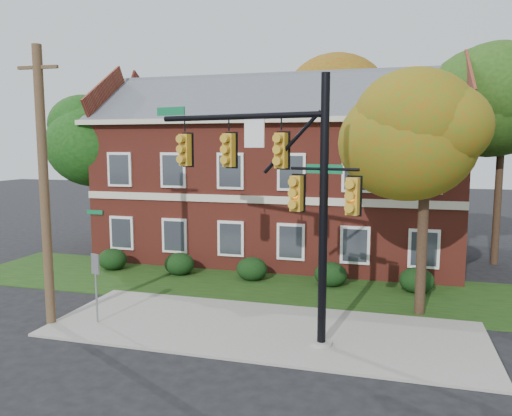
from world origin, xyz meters
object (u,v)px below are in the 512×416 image
(apartment_building, at_px, (279,164))
(tree_far_rear, at_px, (325,102))
(utility_pole, at_px, (44,187))
(hedge_far_left, at_px, (113,259))
(hedge_left, at_px, (179,264))
(tree_left_rear, at_px, (106,133))
(traffic_signal, at_px, (279,180))
(hedge_center, at_px, (252,269))
(tree_right_rear, at_px, (512,101))
(sign_post, at_px, (96,277))
(hedge_right, at_px, (331,274))
(tree_near_right, at_px, (434,125))
(hedge_far_right, at_px, (417,280))

(apartment_building, xyz_separation_m, tree_far_rear, (1.34, 7.84, 3.86))
(apartment_building, distance_m, utility_pole, 13.32)
(hedge_far_left, relative_size, hedge_left, 1.00)
(hedge_left, relative_size, tree_left_rear, 0.16)
(tree_left_rear, relative_size, traffic_signal, 1.11)
(hedge_center, relative_size, tree_far_rear, 0.12)
(apartment_building, xyz_separation_m, tree_right_rear, (11.31, 0.86, 3.13))
(hedge_far_left, bearing_deg, sign_post, -62.29)
(hedge_left, bearing_deg, hedge_right, 0.00)
(hedge_left, relative_size, tree_near_right, 0.16)
(hedge_right, height_order, tree_far_rear, tree_far_rear)
(hedge_far_left, distance_m, tree_left_rear, 7.90)
(hedge_center, height_order, tree_left_rear, tree_left_rear)
(tree_far_rear, bearing_deg, hedge_far_right, -66.63)
(tree_right_rear, height_order, utility_pole, tree_right_rear)
(hedge_right, height_order, hedge_far_right, same)
(tree_near_right, relative_size, utility_pole, 0.94)
(traffic_signal, bearing_deg, tree_right_rear, 68.44)
(hedge_far_left, xyz_separation_m, traffic_signal, (9.65, -6.22, 4.45))
(hedge_center, relative_size, traffic_signal, 0.17)
(tree_near_right, bearing_deg, utility_pole, -160.83)
(tree_far_rear, bearing_deg, traffic_signal, -86.14)
(hedge_center, xyz_separation_m, sign_post, (-3.50, -6.66, 1.12))
(hedge_far_right, bearing_deg, apartment_building, 143.11)
(hedge_center, xyz_separation_m, traffic_signal, (2.65, -6.22, 4.45))
(apartment_building, xyz_separation_m, sign_post, (-3.50, -11.92, -3.34))
(utility_pole, bearing_deg, hedge_far_right, 28.25)
(hedge_far_left, relative_size, tree_far_rear, 0.12)
(tree_right_rear, relative_size, utility_pole, 1.16)
(apartment_building, xyz_separation_m, utility_pole, (-5.00, -12.34, -0.34))
(hedge_center, distance_m, tree_near_right, 9.90)
(apartment_building, xyz_separation_m, tree_left_rear, (-9.73, -1.12, 1.69))
(hedge_right, xyz_separation_m, tree_left_rear, (-13.23, 4.14, 6.16))
(utility_pole, bearing_deg, tree_right_rear, 36.66)
(hedge_far_left, bearing_deg, traffic_signal, -32.81)
(hedge_far_right, distance_m, utility_pole, 14.53)
(hedge_right, bearing_deg, hedge_center, 180.00)
(hedge_far_right, distance_m, traffic_signal, 8.80)
(tree_right_rear, height_order, traffic_signal, tree_right_rear)
(tree_far_rear, bearing_deg, hedge_right, -80.64)
(hedge_far_left, bearing_deg, tree_left_rear, 123.42)
(hedge_center, xyz_separation_m, tree_near_right, (7.22, -2.83, 6.14))
(hedge_far_left, height_order, tree_far_rear, tree_far_rear)
(hedge_left, relative_size, sign_post, 0.58)
(hedge_left, relative_size, hedge_center, 1.00)
(traffic_signal, bearing_deg, tree_far_rear, 107.41)
(hedge_far_left, distance_m, sign_post, 7.61)
(hedge_center, height_order, hedge_far_right, same)
(traffic_signal, distance_m, utility_pole, 7.70)
(traffic_signal, height_order, sign_post, traffic_signal)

